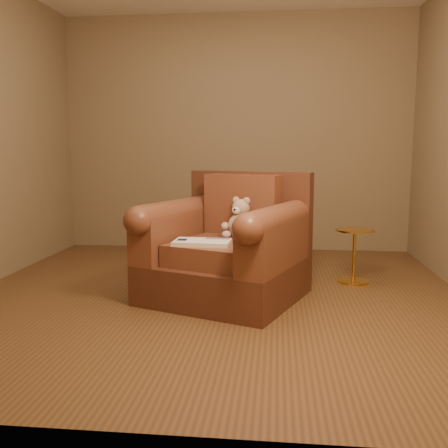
# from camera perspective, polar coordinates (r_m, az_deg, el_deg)

# --- Properties ---
(floor) EXTENTS (4.00, 4.00, 0.00)m
(floor) POSITION_cam_1_polar(r_m,az_deg,el_deg) (4.05, -1.14, -8.17)
(floor) COLOR brown
(floor) RESTS_ON ground
(room) EXTENTS (4.02, 4.02, 2.71)m
(room) POSITION_cam_1_polar(r_m,az_deg,el_deg) (3.93, -1.21, 16.58)
(room) COLOR #7B694C
(room) RESTS_ON ground
(armchair) EXTENTS (1.39, 1.36, 0.98)m
(armchair) POSITION_cam_1_polar(r_m,az_deg,el_deg) (3.94, 0.41, -2.97)
(armchair) COLOR #4D2819
(armchair) RESTS_ON floor
(teddy_bear) EXTENTS (0.24, 0.28, 0.33)m
(teddy_bear) POSITION_cam_1_polar(r_m,az_deg,el_deg) (3.96, 1.71, 0.22)
(teddy_bear) COLOR tan
(teddy_bear) RESTS_ON armchair
(guidebook) EXTENTS (0.42, 0.27, 0.03)m
(guidebook) POSITION_cam_1_polar(r_m,az_deg,el_deg) (3.68, -2.52, -2.11)
(guidebook) COLOR beige
(guidebook) RESTS_ON armchair
(side_table) EXTENTS (0.34, 0.34, 0.48)m
(side_table) POSITION_cam_1_polar(r_m,az_deg,el_deg) (4.54, 14.64, -3.32)
(side_table) COLOR gold
(side_table) RESTS_ON floor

